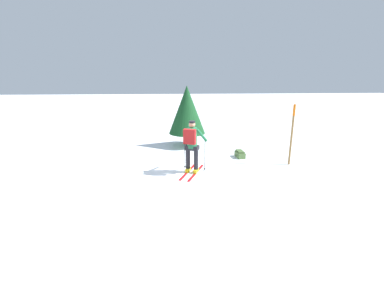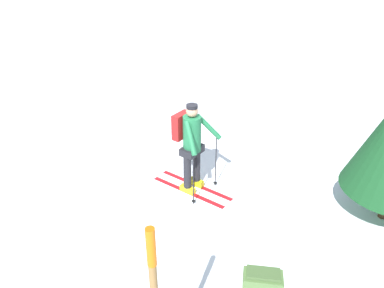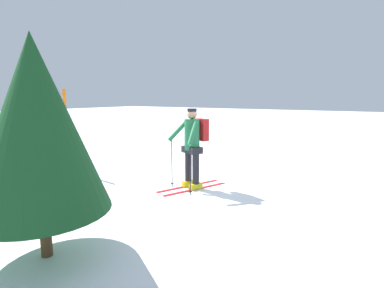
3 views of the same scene
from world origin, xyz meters
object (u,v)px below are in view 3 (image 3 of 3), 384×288
Objects in this scene: dropped_backpack at (75,184)px; pine_tree at (37,125)px; skier at (193,142)px; trail_marker at (66,124)px.

pine_tree reaches higher than dropped_backpack.
trail_marker reaches higher than skier.
pine_tree is at bearing -43.61° from dropped_backpack.
trail_marker is 4.66m from pine_tree.
dropped_backpack is at bearing 136.39° from pine_tree.
skier reaches higher than dropped_backpack.
skier is at bearing 36.70° from dropped_backpack.
pine_tree is (3.63, -2.91, 0.41)m from trail_marker.
skier is 2.73m from dropped_backpack.
skier is 3.72m from trail_marker.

